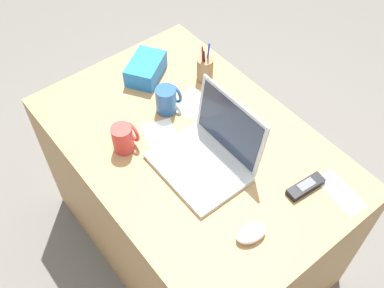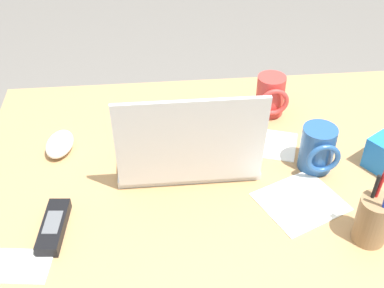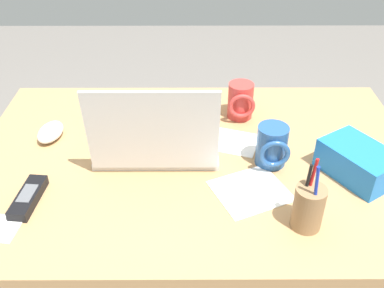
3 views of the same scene
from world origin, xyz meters
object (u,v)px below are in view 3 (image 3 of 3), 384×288
Objects in this scene: laptop at (157,139)px; snack_bag at (358,162)px; computer_mouse at (50,132)px; coffee_mug_tall at (272,146)px; cordless_phone at (28,197)px; coffee_mug_white at (241,101)px; pen_holder at (308,207)px.

snack_bag is at bearing 170.03° from laptop.
computer_mouse is 0.60m from coffee_mug_tall.
computer_mouse is at bearing -86.56° from cordless_phone.
coffee_mug_tall is 0.21m from snack_bag.
computer_mouse reaches higher than cordless_phone.
cordless_phone is at bearing 35.61° from coffee_mug_white.
coffee_mug_tall reaches higher than cordless_phone.
laptop is 2.98× the size of coffee_mug_tall.
pen_holder is (-0.62, 0.08, 0.04)m from cordless_phone.
coffee_mug_white is 0.46m from pen_holder.
coffee_mug_white is 0.62× the size of pen_holder.
snack_bag is (-0.16, -0.17, -0.01)m from pen_holder.
coffee_mug_tall is at bearing -166.12° from cordless_phone.
coffee_mug_white is (-0.53, -0.11, 0.03)m from computer_mouse.
laptop is 1.84× the size of pen_holder.
coffee_mug_tall is (-0.06, 0.23, -0.00)m from coffee_mug_white.
coffee_mug_tall is 0.76× the size of cordless_phone.
cordless_phone is (0.28, 0.18, -0.04)m from laptop.
coffee_mug_tall is 0.22m from pen_holder.
laptop is 2.27× the size of cordless_phone.
coffee_mug_white is at bearing -46.26° from snack_bag.
laptop reaches higher than pen_holder.
pen_holder is at bearing 141.94° from laptop.
coffee_mug_tall is at bearing 171.83° from laptop.
coffee_mug_white is 0.64m from cordless_phone.
coffee_mug_white is 0.38m from snack_bag.
pen_holder is 0.24m from snack_bag.
coffee_mug_tall is at bearing 178.22° from computer_mouse.
coffee_mug_white reaches higher than cordless_phone.
computer_mouse is at bearing 11.60° from coffee_mug_white.
pen_holder is (-0.33, 0.26, 0.00)m from laptop.
laptop is 0.29m from coffee_mug_tall.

